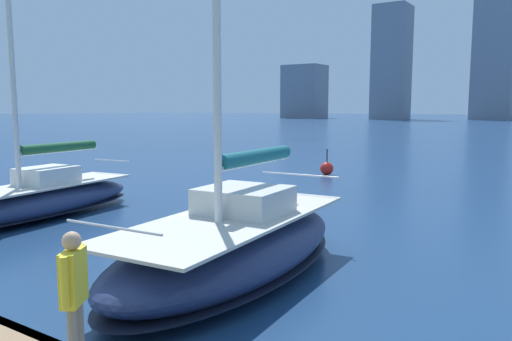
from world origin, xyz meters
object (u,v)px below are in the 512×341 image
sailboat_teal (234,243)px  person_yellow_shirt (74,286)px  channel_buoy (327,168)px  sailboat_forest (37,198)px

sailboat_teal → person_yellow_shirt: sailboat_teal is taller
person_yellow_shirt → channel_buoy: person_yellow_shirt is taller
channel_buoy → sailboat_teal: bearing=108.5°
sailboat_teal → channel_buoy: bearing=-71.5°
sailboat_forest → channel_buoy: size_ratio=7.98×
sailboat_forest → person_yellow_shirt: sailboat_forest is taller
person_yellow_shirt → channel_buoy: 21.79m
sailboat_teal → person_yellow_shirt: 5.13m
person_yellow_shirt → channel_buoy: bearing=-72.3°
sailboat_teal → person_yellow_shirt: bearing=104.9°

